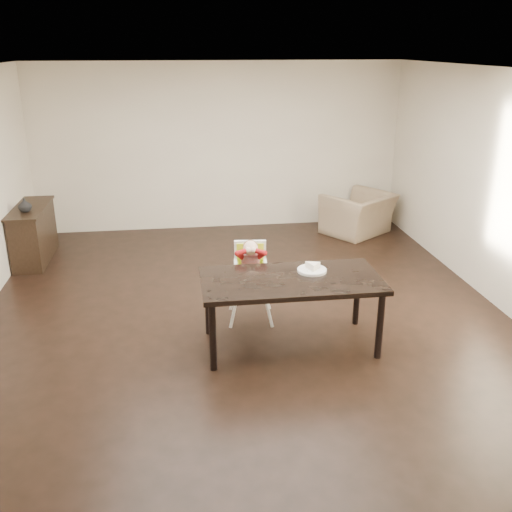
{
  "coord_description": "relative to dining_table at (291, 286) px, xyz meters",
  "views": [
    {
      "loc": [
        -0.7,
        -5.85,
        2.95
      ],
      "look_at": [
        0.1,
        -0.15,
        0.79
      ],
      "focal_mm": 40.0,
      "sensor_mm": 36.0,
      "label": 1
    }
  ],
  "objects": [
    {
      "name": "vase",
      "position": [
        -3.16,
        2.72,
        0.21
      ],
      "size": [
        0.18,
        0.19,
        0.18
      ],
      "primitive_type": "imported",
      "rotation": [
        0.0,
        0.0,
        0.02
      ],
      "color": "#99999E",
      "rests_on": "sideboard"
    },
    {
      "name": "high_chair",
      "position": [
        -0.32,
        0.69,
        -0.01
      ],
      "size": [
        0.43,
        0.43,
        0.94
      ],
      "rotation": [
        0.0,
        0.0,
        -0.1
      ],
      "color": "white",
      "rests_on": "ground"
    },
    {
      "name": "ground",
      "position": [
        -0.38,
        0.7,
        -0.67
      ],
      "size": [
        7.0,
        7.0,
        0.0
      ],
      "primitive_type": "plane",
      "color": "black",
      "rests_on": "ground"
    },
    {
      "name": "dining_table",
      "position": [
        0.0,
        0.0,
        0.0
      ],
      "size": [
        1.8,
        0.9,
        0.75
      ],
      "color": "black",
      "rests_on": "ground"
    },
    {
      "name": "plate",
      "position": [
        0.25,
        0.16,
        0.11
      ],
      "size": [
        0.4,
        0.4,
        0.09
      ],
      "rotation": [
        0.0,
        0.0,
        0.41
      ],
      "color": "white",
      "rests_on": "dining_table"
    },
    {
      "name": "armchair",
      "position": [
        1.82,
        3.5,
        -0.22
      ],
      "size": [
        1.22,
        1.13,
        0.89
      ],
      "primitive_type": "imported",
      "rotation": [
        0.0,
        0.0,
        3.76
      ],
      "color": "#977F60",
      "rests_on": "ground"
    },
    {
      "name": "room_walls",
      "position": [
        -0.38,
        0.7,
        1.18
      ],
      "size": [
        6.02,
        7.02,
        2.71
      ],
      "color": "beige",
      "rests_on": "ground"
    },
    {
      "name": "sideboard",
      "position": [
        -3.16,
        2.96,
        -0.27
      ],
      "size": [
        0.44,
        1.26,
        0.79
      ],
      "color": "black",
      "rests_on": "ground"
    }
  ]
}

